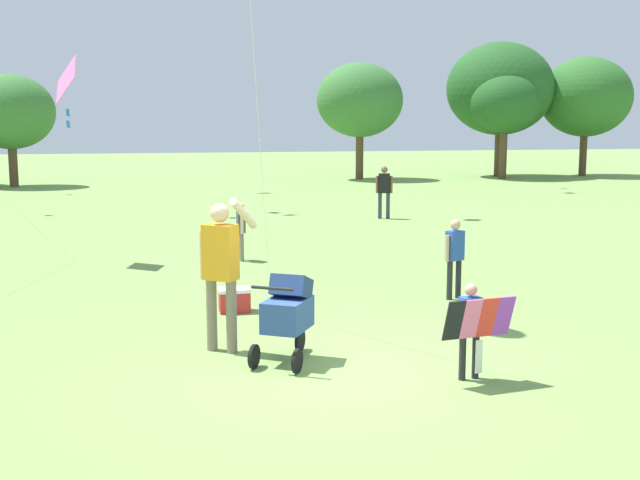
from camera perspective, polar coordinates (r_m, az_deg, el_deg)
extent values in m
plane|color=#75994C|center=(9.02, 1.16, -9.43)|extent=(120.00, 120.00, 0.00)
cylinder|color=brown|center=(35.82, -20.99, 4.88)|extent=(0.36, 0.36, 1.65)
ellipsoid|color=#387033|center=(35.76, -21.19, 8.52)|extent=(3.62, 3.26, 3.08)
cylinder|color=brown|center=(37.67, 2.83, 5.90)|extent=(0.36, 0.36, 2.06)
ellipsoid|color=#387033|center=(37.64, 2.86, 9.93)|extent=(4.03, 3.63, 3.42)
cylinder|color=brown|center=(38.94, 12.90, 5.92)|extent=(0.36, 0.36, 2.24)
ellipsoid|color=#235623|center=(38.92, 13.02, 9.54)|extent=(3.36, 3.02, 2.85)
cylinder|color=brown|center=(40.37, 12.56, 5.96)|extent=(0.36, 0.36, 2.16)
ellipsoid|color=#235623|center=(40.36, 12.71, 10.47)|extent=(5.25, 4.72, 4.46)
cylinder|color=brown|center=(42.01, 18.21, 5.76)|extent=(0.36, 0.36, 2.05)
ellipsoid|color=#2D6628|center=(41.99, 18.40, 9.65)|extent=(4.57, 4.11, 3.88)
cylinder|color=#232328|center=(8.92, 11.02, -8.04)|extent=(0.08, 0.08, 0.52)
cylinder|color=#232328|center=(8.84, 10.11, -8.17)|extent=(0.08, 0.08, 0.52)
cube|color=#284CA8|center=(8.76, 10.64, -5.26)|extent=(0.24, 0.17, 0.39)
cylinder|color=tan|center=(8.84, 11.43, -5.34)|extent=(0.06, 0.06, 0.35)
cylinder|color=tan|center=(8.70, 9.83, -5.52)|extent=(0.06, 0.06, 0.35)
sphere|color=tan|center=(8.70, 10.69, -3.50)|extent=(0.13, 0.13, 0.13)
cube|color=purple|center=(8.77, 12.94, -5.28)|extent=(0.22, 0.19, 0.45)
cube|color=red|center=(8.67, 11.83, -5.42)|extent=(0.22, 0.19, 0.45)
cube|color=pink|center=(8.56, 10.69, -5.55)|extent=(0.22, 0.19, 0.45)
cube|color=black|center=(8.46, 9.52, -5.69)|extent=(0.22, 0.19, 0.45)
cube|color=white|center=(8.71, 11.25, -8.15)|extent=(0.08, 0.02, 0.36)
cylinder|color=#7F705B|center=(9.84, -7.72, -5.28)|extent=(0.13, 0.13, 0.89)
cylinder|color=#7F705B|center=(9.70, -6.32, -5.45)|extent=(0.13, 0.13, 0.89)
cube|color=orange|center=(9.62, -7.11, -0.86)|extent=(0.46, 0.42, 0.67)
cylinder|color=beige|center=(9.75, -8.32, -1.03)|extent=(0.10, 0.10, 0.59)
cylinder|color=beige|center=(9.56, -5.45, 1.88)|extent=(0.40, 0.49, 0.42)
sphere|color=beige|center=(9.55, -7.16, 1.93)|extent=(0.23, 0.23, 0.23)
cylinder|color=black|center=(9.78, -1.43, -7.14)|extent=(0.18, 0.26, 0.28)
cylinder|color=black|center=(9.16, -4.72, -8.26)|extent=(0.18, 0.26, 0.28)
cylinder|color=black|center=(8.97, -1.63, -8.60)|extent=(0.18, 0.26, 0.28)
cube|color=#2D4C93|center=(9.29, -2.33, -5.31)|extent=(0.71, 0.78, 0.36)
cube|color=navy|center=(9.34, -2.06, -3.34)|extent=(0.57, 0.57, 0.35)
cylinder|color=black|center=(8.78, -3.43, -3.45)|extent=(0.43, 0.28, 0.04)
cylinder|color=silver|center=(10.60, -4.70, 12.55)|extent=(0.65, 1.77, 7.06)
cube|color=pink|center=(16.36, -17.62, 10.87)|extent=(0.40, 1.03, 0.96)
cube|color=blue|center=(16.37, -17.52, 8.65)|extent=(0.08, 0.07, 0.14)
cube|color=blue|center=(16.38, -17.49, 7.88)|extent=(0.08, 0.08, 0.14)
cylinder|color=#7F705B|center=(16.08, -5.68, -0.42)|extent=(0.08, 0.08, 0.57)
cylinder|color=#7F705B|center=(15.91, -5.58, -0.51)|extent=(0.08, 0.08, 0.57)
cube|color=#4C4C56|center=(15.92, -5.66, 1.30)|extent=(0.16, 0.25, 0.43)
cylinder|color=beige|center=(16.08, -5.74, 1.26)|extent=(0.06, 0.06, 0.38)
cylinder|color=beige|center=(15.78, -5.57, 1.12)|extent=(0.06, 0.06, 0.38)
sphere|color=beige|center=(15.89, -5.67, 2.38)|extent=(0.15, 0.15, 0.15)
cylinder|color=#232328|center=(12.64, 9.21, -2.84)|extent=(0.09, 0.09, 0.62)
cylinder|color=#232328|center=(12.78, 9.82, -2.74)|extent=(0.09, 0.09, 0.62)
cube|color=#284CA8|center=(12.61, 9.58, -0.39)|extent=(0.31, 0.26, 0.46)
cylinder|color=tan|center=(12.50, 9.04, -0.61)|extent=(0.07, 0.07, 0.41)
cylinder|color=tan|center=(12.74, 10.10, -0.46)|extent=(0.07, 0.07, 0.41)
sphere|color=tan|center=(12.57, 9.62, 1.08)|extent=(0.16, 0.16, 0.16)
cylinder|color=#33384C|center=(22.74, 4.86, 2.44)|extent=(0.11, 0.11, 0.73)
cylinder|color=#33384C|center=(22.74, 4.29, 2.45)|extent=(0.11, 0.11, 0.73)
cube|color=black|center=(22.68, 4.59, 4.05)|extent=(0.36, 0.28, 0.55)
cylinder|color=brown|center=(22.69, 5.10, 3.95)|extent=(0.08, 0.08, 0.49)
cylinder|color=brown|center=(22.69, 4.09, 3.96)|extent=(0.08, 0.08, 0.49)
sphere|color=brown|center=(22.66, 4.61, 5.03)|extent=(0.19, 0.19, 0.19)
cube|color=red|center=(11.80, -6.11, -4.39)|extent=(0.44, 0.32, 0.30)
cube|color=white|center=(11.76, -6.12, -3.56)|extent=(0.45, 0.33, 0.05)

